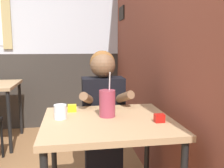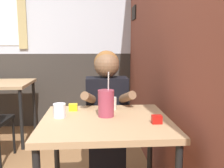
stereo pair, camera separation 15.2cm
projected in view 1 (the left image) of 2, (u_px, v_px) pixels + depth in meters
The scene contains 9 objects.
brick_wall_right at pixel (144, 33), 2.53m from camera, with size 0.08×4.52×2.70m.
back_wall at pixel (30, 36), 3.57m from camera, with size 5.51×0.09×2.70m.
main_table at pixel (108, 132), 1.59m from camera, with size 0.81×0.73×0.76m.
person_seated at pixel (103, 118), 2.08m from camera, with size 0.42×0.40×1.18m.
cocktail_pitcher at pixel (107, 103), 1.63m from camera, with size 0.11×0.11×0.29m.
glass_near_pitcher at pixel (60, 112), 1.58m from camera, with size 0.08×0.08×0.09m.
glass_center at pixel (111, 103), 1.81m from camera, with size 0.07×0.07×0.09m.
condiment_ketchup at pixel (159, 118), 1.51m from camera, with size 0.06×0.04×0.05m.
condiment_mustard at pixel (72, 108), 1.75m from camera, with size 0.06×0.04×0.05m.
Camera 1 is at (0.54, -1.23, 1.22)m, focal length 40.00 mm.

